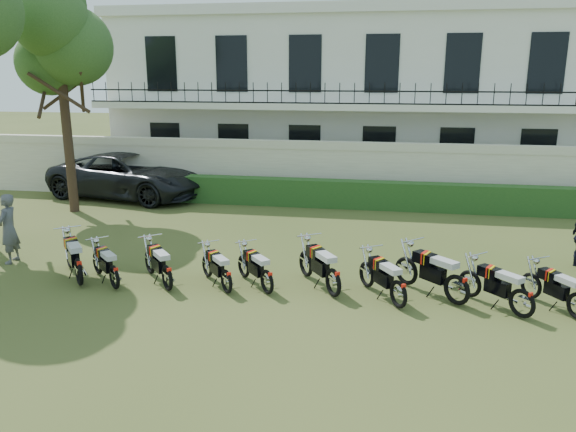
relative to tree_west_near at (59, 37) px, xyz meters
name	(u,v)px	position (x,y,z in m)	size (l,w,h in m)	color
ground	(306,276)	(8.96, -5.00, -5.89)	(100.00, 100.00, 0.00)	#3C4A1D
perimeter_wall	(336,172)	(8.96, 3.00, -4.72)	(30.00, 0.35, 2.30)	beige
hedge	(362,195)	(9.96, 2.20, -5.39)	(18.00, 0.60, 1.00)	#19471C
building	(349,96)	(8.96, 8.96, -2.18)	(20.40, 9.60, 7.40)	silver
tree_west_near	(59,37)	(0.00, 0.00, 0.00)	(3.40, 3.20, 7.90)	#473323
motorcycle_0	(78,265)	(3.93, -6.58, -5.38)	(1.36, 1.63, 1.11)	black
motorcycle_1	(114,271)	(4.82, -6.63, -5.45)	(1.32, 1.29, 0.96)	black
motorcycle_2	(167,272)	(6.04, -6.52, -5.42)	(1.28, 1.47, 1.01)	black
motorcycle_3	(226,276)	(7.39, -6.43, -5.46)	(1.14, 1.38, 0.93)	black
motorcycle_4	(267,276)	(8.29, -6.32, -5.45)	(1.18, 1.40, 0.95)	black
motorcycle_5	(333,276)	(9.75, -6.22, -5.38)	(1.20, 1.72, 1.09)	black
motorcycle_6	(399,288)	(11.14, -6.59, -5.42)	(1.09, 1.62, 1.02)	black
motorcycle_7	(457,283)	(12.35, -6.22, -5.37)	(1.56, 1.53, 1.13)	black
motorcycle_8	(523,296)	(13.57, -6.66, -5.41)	(1.36, 1.44, 1.03)	black
suv	(129,176)	(0.91, 2.48, -5.02)	(2.88, 6.24, 1.73)	black
inspector	(8,229)	(1.31, -5.33, -4.98)	(0.66, 0.43, 1.81)	#5D5D62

